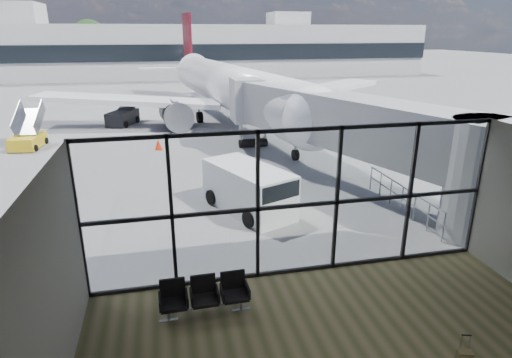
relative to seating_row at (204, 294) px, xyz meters
name	(u,v)px	position (x,y,z in m)	size (l,w,h in m)	color
ground	(192,94)	(2.93, 41.40, -0.57)	(220.00, 220.00, 0.00)	slate
lounge_shell	(379,281)	(2.93, -3.40, 2.08)	(12.02, 8.01, 4.51)	brown
glass_curtain_wall	(298,204)	(2.93, 1.40, 1.68)	(12.10, 0.12, 4.50)	white
jet_bridge	(352,128)	(7.83, 8.47, 2.19)	(8.00, 16.50, 4.33)	#929496
apron_railing	(402,195)	(8.53, 4.90, 0.15)	(0.06, 5.46, 1.11)	gray
far_terminal	(176,50)	(2.35, 63.37, 3.64)	(80.00, 12.20, 11.00)	#B5B5B0
tree_3	(16,46)	(-24.07, 73.40, 4.06)	(4.95, 4.95, 7.12)	#382619
tree_4	(53,42)	(-18.07, 73.40, 4.69)	(5.61, 5.61, 8.07)	#382619
tree_5	(90,38)	(-12.07, 73.40, 5.31)	(6.27, 6.27, 9.03)	#382619
seating_row	(204,294)	(0.00, 0.00, 0.00)	(2.31, 0.68, 1.02)	gray
airliner	(227,86)	(4.72, 26.07, 2.15)	(29.67, 34.54, 8.93)	white
service_van	(250,189)	(2.53, 6.34, 0.38)	(3.38, 4.64, 1.85)	white
belt_loader	(123,117)	(-3.70, 25.41, 0.06)	(2.80, 4.25, 1.86)	black
mobile_stairs	(28,139)	(-9.11, 19.30, -0.03)	(1.93, 3.29, 2.22)	gold
traffic_cone_a	(158,144)	(-1.07, 17.03, -0.24)	(0.48, 0.48, 0.69)	#FF320D
traffic_cone_b	(215,164)	(1.84, 12.17, -0.27)	(0.43, 0.43, 0.62)	orange
traffic_cone_c	(263,140)	(5.62, 16.91, -0.28)	(0.42, 0.42, 0.60)	#F45E0C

